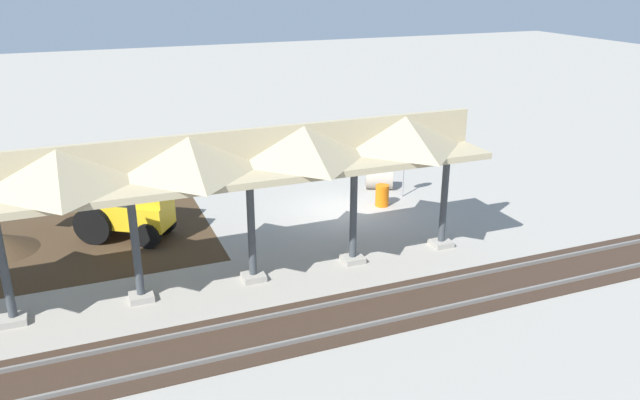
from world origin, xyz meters
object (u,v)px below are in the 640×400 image
Objects in this scene: stop_sign at (404,162)px; traffic_barrel at (382,195)px; concrete_pipe at (379,179)px; backhoe at (122,205)px.

stop_sign is 2.42× the size of traffic_barrel.
stop_sign is at bearing -153.51° from traffic_barrel.
backhoe is at bearing 7.13° from concrete_pipe.
traffic_barrel is at bearing 176.72° from backhoe.
backhoe reaches higher than concrete_pipe.
concrete_pipe is (-11.12, -1.39, -0.80)m from backhoe.
backhoe is 10.29m from traffic_barrel.
traffic_barrel is (-10.24, 0.59, -0.81)m from backhoe.
backhoe is (11.58, 0.08, -0.30)m from stop_sign.
stop_sign is at bearing 109.26° from concrete_pipe.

